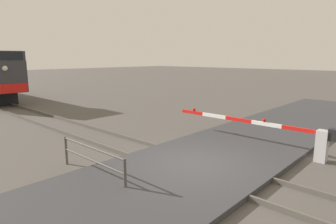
# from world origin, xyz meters

# --- Properties ---
(ground_plane) EXTENTS (160.00, 160.00, 0.00)m
(ground_plane) POSITION_xyz_m (0.00, 0.00, 0.00)
(ground_plane) COLOR #514C47
(rail_track_left) EXTENTS (0.08, 80.00, 0.15)m
(rail_track_left) POSITION_xyz_m (-0.72, 0.00, 0.07)
(rail_track_left) COLOR #59544C
(rail_track_left) RESTS_ON ground_plane
(rail_track_right) EXTENTS (0.08, 80.00, 0.15)m
(rail_track_right) POSITION_xyz_m (0.72, 0.00, 0.07)
(rail_track_right) COLOR #59544C
(rail_track_right) RESTS_ON ground_plane
(road_surface) EXTENTS (36.00, 4.61, 0.17)m
(road_surface) POSITION_xyz_m (0.00, 0.00, 0.08)
(road_surface) COLOR #38383A
(road_surface) RESTS_ON ground_plane
(crossing_gate) EXTENTS (0.36, 6.69, 1.21)m
(crossing_gate) POSITION_xyz_m (3.48, -1.82, 0.77)
(crossing_gate) COLOR silver
(crossing_gate) RESTS_ON ground_plane
(guard_railing) EXTENTS (0.08, 3.17, 0.95)m
(guard_railing) POSITION_xyz_m (-2.55, 1.83, 0.63)
(guard_railing) COLOR #4C4742
(guard_railing) RESTS_ON ground_plane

